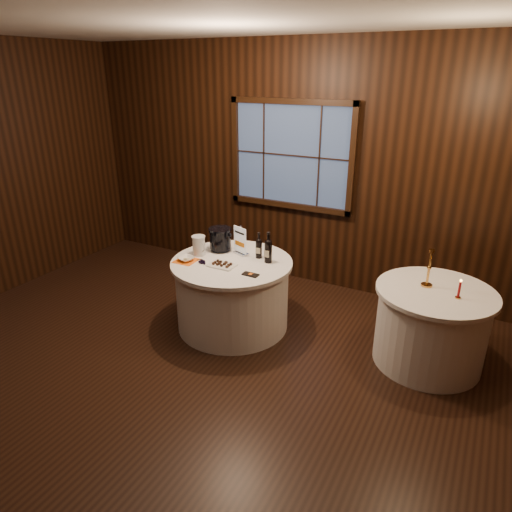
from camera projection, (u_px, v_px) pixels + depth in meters
The scene contains 16 objects.
ground at pixel (178, 374), 4.26m from camera, with size 6.00×6.00×0.00m, color black.
back_wall at pixel (291, 163), 5.70m from camera, with size 6.00×0.10×3.00m.
main_table at pixel (232, 294), 4.93m from camera, with size 1.28×1.28×0.77m.
side_table at pixel (431, 326), 4.30m from camera, with size 1.08×1.08×0.77m.
sign_stand at pixel (241, 245), 4.92m from camera, with size 0.19×0.15×0.32m.
port_bottle_left at pixel (259, 247), 4.83m from camera, with size 0.07×0.07×0.28m.
port_bottle_right at pixel (268, 249), 4.70m from camera, with size 0.08×0.08×0.33m.
ice_bucket at pixel (220, 239), 5.01m from camera, with size 0.25×0.25×0.26m.
chocolate_plate at pixel (222, 265), 4.66m from camera, with size 0.28×0.18×0.04m.
chocolate_box at pixel (251, 275), 4.46m from camera, with size 0.16×0.08×0.01m, color black.
grape_bunch at pixel (203, 261), 4.74m from camera, with size 0.16×0.09×0.04m.
glass_pitcher at pixel (199, 245), 4.91m from camera, with size 0.19×0.15×0.21m.
orange_napkin at pixel (186, 261), 4.79m from camera, with size 0.22×0.22×0.00m, color orange.
cracker_bowl at pixel (186, 259), 4.78m from camera, with size 0.16×0.16×0.04m, color white.
brass_candlestick at pixel (428, 273), 4.19m from camera, with size 0.10×0.10×0.36m.
red_candle at pixel (459, 291), 3.98m from camera, with size 0.05×0.05×0.18m.
Camera 1 is at (2.30, -2.76, 2.64)m, focal length 32.00 mm.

